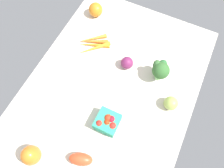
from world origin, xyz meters
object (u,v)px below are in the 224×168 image
object	(u,v)px
carrot_bunch	(93,44)
heirloom_tomato_green	(171,103)
berry_basket	(108,122)
roma_tomato	(81,159)
heirloom_tomato_orange	(96,10)
red_onion_center	(127,63)
broccoli_head	(160,70)
bell_pepper_orange	(31,155)

from	to	relation	value
carrot_bunch	heirloom_tomato_green	distance (cm)	48.53
berry_basket	carrot_bunch	world-z (taller)	berry_basket
roma_tomato	heirloom_tomato_green	size ratio (longest dim) A/B	1.53
berry_basket	heirloom_tomato_orange	size ratio (longest dim) A/B	1.25
red_onion_center	heirloom_tomato_orange	size ratio (longest dim) A/B	0.80
red_onion_center	roma_tomato	bearing A→B (deg)	-178.52
red_onion_center	heirloom_tomato_orange	xyz separation A→B (cm)	(22.61, 28.63, 0.77)
red_onion_center	broccoli_head	xyz separation A→B (cm)	(1.12, -15.81, 3.88)
berry_basket	broccoli_head	xyz separation A→B (cm)	(31.09, -11.51, 3.54)
red_onion_center	bell_pepper_orange	size ratio (longest dim) A/B	0.62
carrot_bunch	red_onion_center	distance (cm)	21.05
heirloom_tomato_orange	berry_basket	bearing A→B (deg)	-147.94
carrot_bunch	broccoli_head	xyz separation A→B (cm)	(-2.96, -36.37, 5.81)
heirloom_tomato_orange	red_onion_center	bearing A→B (deg)	-128.30
berry_basket	heirloom_tomato_green	bearing A→B (deg)	-47.64
carrot_bunch	berry_basket	bearing A→B (deg)	-143.86
bell_pepper_orange	berry_basket	bearing A→B (deg)	-39.72
carrot_bunch	red_onion_center	bearing A→B (deg)	-101.22
roma_tomato	bell_pepper_orange	world-z (taller)	bell_pepper_orange
bell_pepper_orange	broccoli_head	world-z (taller)	broccoli_head
carrot_bunch	heirloom_tomato_green	bearing A→B (deg)	-107.44
heirloom_tomato_green	roma_tomato	bearing A→B (deg)	146.87
heirloom_tomato_green	berry_basket	bearing A→B (deg)	132.36
roma_tomato	heirloom_tomato_green	world-z (taller)	heirloom_tomato_green
carrot_bunch	bell_pepper_orange	distance (cm)	59.38
carrot_bunch	heirloom_tomato_orange	xyz separation A→B (cm)	(18.53, 8.07, 2.70)
roma_tomato	heirloom_tomato_green	bearing A→B (deg)	38.10
berry_basket	carrot_bunch	distance (cm)	42.22
roma_tomato	red_onion_center	bearing A→B (deg)	72.70
berry_basket	broccoli_head	distance (cm)	33.34
berry_basket	broccoli_head	size ratio (longest dim) A/B	0.86
berry_basket	bell_pepper_orange	size ratio (longest dim) A/B	0.97
roma_tomato	broccoli_head	world-z (taller)	broccoli_head
heirloom_tomato_green	broccoli_head	xyz separation A→B (cm)	(11.57, 9.89, 3.77)
roma_tomato	heirloom_tomato_orange	world-z (taller)	heirloom_tomato_orange
berry_basket	bell_pepper_orange	bearing A→B (deg)	140.28
roma_tomato	bell_pepper_orange	distance (cm)	19.28
bell_pepper_orange	roma_tomato	bearing A→B (deg)	-68.21
broccoli_head	heirloom_tomato_green	bearing A→B (deg)	-139.47
berry_basket	red_onion_center	bearing A→B (deg)	8.17
heirloom_tomato_green	broccoli_head	distance (cm)	15.68
bell_pepper_orange	red_onion_center	bearing A→B (deg)	-16.72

